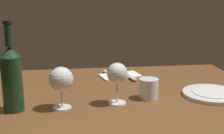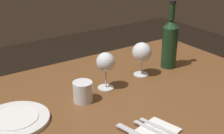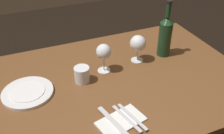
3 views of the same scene
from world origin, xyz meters
TOP-DOWN VIEW (x-y plane):
  - dining_table at (0.00, 0.00)m, footprint 1.30×0.90m
  - wine_glass_left at (0.03, -0.10)m, footprint 0.08×0.08m
  - wine_glass_right at (-0.17, -0.12)m, footprint 0.09×0.09m
  - wine_bottle at (-0.34, -0.12)m, footprint 0.07×0.07m
  - water_tumbler at (0.16, -0.05)m, footprint 0.07×0.07m
  - dinner_plate at (0.42, -0.06)m, footprint 0.23×0.23m
  - folded_napkin at (0.10, 0.27)m, footprint 0.21×0.15m
  - fork_inner at (0.07, 0.27)m, footprint 0.06×0.18m
  - fork_outer at (0.05, 0.27)m, footprint 0.06×0.18m
  - table_knife at (0.13, 0.27)m, footprint 0.07×0.21m

SIDE VIEW (x-z plane):
  - dining_table at x=0.00m, z-range 0.28..1.02m
  - folded_napkin at x=0.10m, z-range 0.74..0.75m
  - dinner_plate at x=0.42m, z-range 0.74..0.76m
  - fork_inner at x=0.07m, z-range 0.75..0.75m
  - fork_outer at x=0.05m, z-range 0.75..0.75m
  - table_knife at x=0.13m, z-range 0.75..0.75m
  - water_tumbler at x=0.16m, z-range 0.74..0.82m
  - wine_glass_right at x=-0.17m, z-range 0.77..0.92m
  - wine_glass_left at x=0.03m, z-range 0.77..0.93m
  - wine_bottle at x=-0.34m, z-range 0.70..1.02m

